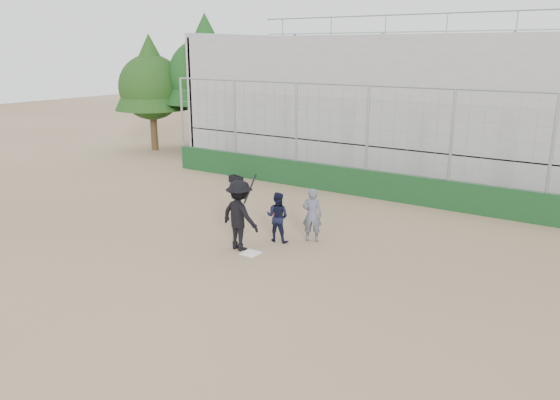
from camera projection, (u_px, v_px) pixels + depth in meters
The scene contains 10 objects.
ground at pixel (251, 253), 14.45m from camera, with size 90.00×90.00×0.00m, color brown.
home_plate at pixel (251, 253), 14.44m from camera, with size 0.44×0.44×0.02m, color white.
backstop at pixel (366, 171), 19.80m from camera, with size 18.10×0.25×4.04m.
bleachers at pixel (418, 105), 23.23m from camera, with size 20.25×6.70×6.98m.
tree_left at pixel (206, 66), 27.98m from camera, with size 4.48×4.48×7.00m.
tree_right at pixel (151, 78), 28.28m from camera, with size 3.84×3.84×6.00m.
batter_at_plate at pixel (240, 215), 14.52m from camera, with size 1.33×0.89×2.04m.
catcher_crouched at pixel (277, 225), 15.23m from camera, with size 0.74×0.60×0.99m.
umpire at pixel (312, 218), 15.21m from camera, with size 0.56×0.37×1.38m, color #4C5260.
equipment_bag at pixel (236, 179), 22.01m from camera, with size 0.72×0.48×0.32m.
Camera 1 is at (8.18, -10.82, 5.23)m, focal length 35.00 mm.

